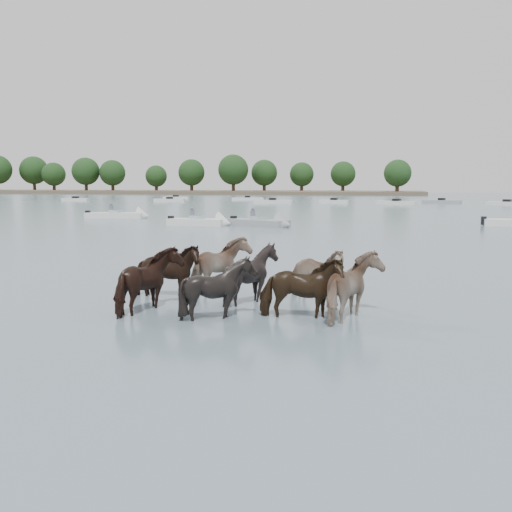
# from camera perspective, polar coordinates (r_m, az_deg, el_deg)

# --- Properties ---
(ground) EXTENTS (400.00, 400.00, 0.00)m
(ground) POSITION_cam_1_polar(r_m,az_deg,el_deg) (13.92, 4.55, -4.90)
(ground) COLOR #4B5E6B
(ground) RESTS_ON ground
(shoreline) EXTENTS (160.00, 30.00, 1.00)m
(shoreline) POSITION_cam_1_polar(r_m,az_deg,el_deg) (178.68, -9.93, 6.41)
(shoreline) COLOR #4C4233
(shoreline) RESTS_ON ground
(pony_herd) EXTENTS (6.85, 4.67, 1.65)m
(pony_herd) POSITION_cam_1_polar(r_m,az_deg,el_deg) (13.57, -1.21, -2.52)
(pony_herd) COLOR black
(pony_herd) RESTS_ON ground
(motorboat_a) EXTENTS (4.78, 1.77, 1.92)m
(motorboat_a) POSITION_cam_1_polar(r_m,az_deg,el_deg) (40.34, -5.03, 3.42)
(motorboat_a) COLOR silver
(motorboat_a) RESTS_ON ground
(motorboat_b) EXTENTS (5.16, 3.40, 1.92)m
(motorboat_b) POSITION_cam_1_polar(r_m,az_deg,el_deg) (39.11, 1.10, 3.33)
(motorboat_b) COLOR gray
(motorboat_b) RESTS_ON ground
(motorboat_f) EXTENTS (5.76, 2.22, 1.92)m
(motorboat_f) POSITION_cam_1_polar(r_m,az_deg,el_deg) (50.28, -13.24, 4.01)
(motorboat_f) COLOR silver
(motorboat_f) RESTS_ON ground
(distant_flotilla) EXTENTS (107.34, 24.70, 0.93)m
(distant_flotilla) POSITION_cam_1_polar(r_m,az_deg,el_deg) (89.90, 13.29, 5.39)
(distant_flotilla) COLOR silver
(distant_flotilla) RESTS_ON ground
(treeline) EXTENTS (147.12, 22.75, 12.48)m
(treeline) POSITION_cam_1_polar(r_m,az_deg,el_deg) (182.49, -12.23, 8.31)
(treeline) COLOR #382619
(treeline) RESTS_ON ground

